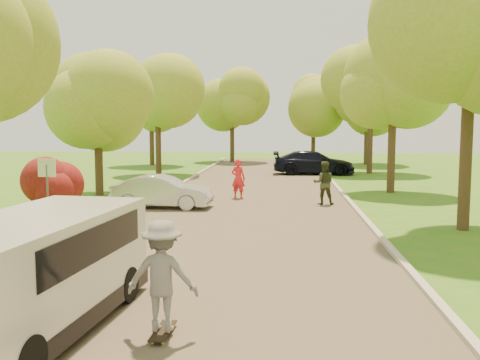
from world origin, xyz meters
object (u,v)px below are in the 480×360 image
(skateboarder, at_px, (162,276))
(person_striped, at_px, (238,179))
(silver_sedan, at_px, (162,192))
(longboard, at_px, (163,331))
(person_olive, at_px, (324,183))
(street_sign, at_px, (47,179))
(minivan, at_px, (34,272))
(dark_sedan, at_px, (314,163))

(skateboarder, height_order, person_striped, skateboarder)
(silver_sedan, distance_m, longboard, 12.69)
(silver_sedan, distance_m, person_olive, 6.39)
(street_sign, relative_size, skateboarder, 1.29)
(street_sign, bearing_deg, person_striped, 55.01)
(street_sign, height_order, skateboarder, street_sign)
(street_sign, bearing_deg, skateboarder, -55.99)
(longboard, bearing_deg, minivan, 0.80)
(skateboarder, bearing_deg, longboard, -80.85)
(person_olive, bearing_deg, silver_sedan, 13.38)
(minivan, distance_m, person_striped, 15.35)
(silver_sedan, relative_size, person_striped, 2.23)
(skateboarder, bearing_deg, dark_sedan, -96.03)
(minivan, xyz_separation_m, silver_sedan, (-0.80, 12.33, -0.32))
(minivan, xyz_separation_m, longboard, (2.00, -0.04, -0.86))
(silver_sedan, bearing_deg, person_striped, -39.61)
(street_sign, xyz_separation_m, skateboarder, (5.31, -7.87, -0.61))
(street_sign, bearing_deg, person_olive, 33.71)
(minivan, relative_size, longboard, 5.78)
(minivan, distance_m, silver_sedan, 12.36)
(minivan, distance_m, dark_sedan, 27.37)
(skateboarder, bearing_deg, person_striped, -87.52)
(street_sign, relative_size, person_striped, 1.27)
(minivan, relative_size, dark_sedan, 0.97)
(person_olive, bearing_deg, dark_sedan, -90.22)
(street_sign, height_order, longboard, street_sign)
(minivan, distance_m, person_olive, 14.70)
(dark_sedan, relative_size, person_striped, 3.03)
(dark_sedan, height_order, longboard, dark_sedan)
(dark_sedan, distance_m, skateboarder, 27.06)
(dark_sedan, bearing_deg, silver_sedan, 154.73)
(person_striped, bearing_deg, longboard, 108.85)
(longboard, xyz_separation_m, skateboarder, (0.00, -0.00, 0.86))
(silver_sedan, distance_m, skateboarder, 12.69)
(street_sign, xyz_separation_m, dark_sedan, (9.10, 18.93, -0.81))
(person_striped, bearing_deg, street_sign, 73.41)
(silver_sedan, relative_size, person_olive, 2.19)
(minivan, xyz_separation_m, skateboarder, (2.00, -0.04, -0.00))
(street_sign, height_order, person_striped, street_sign)
(minivan, height_order, person_striped, minivan)
(longboard, xyz_separation_m, person_olive, (3.44, 13.70, 0.78))
(longboard, bearing_deg, dark_sedan, -96.03)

